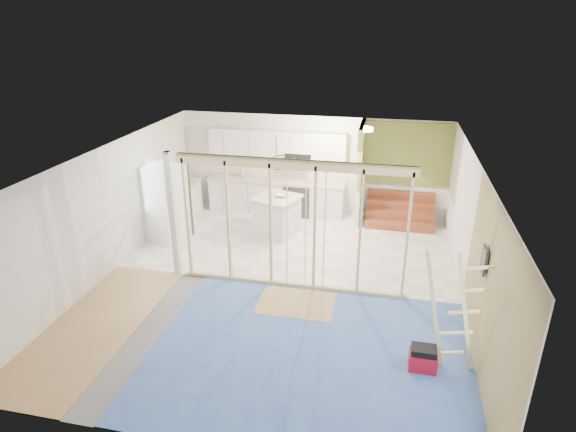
% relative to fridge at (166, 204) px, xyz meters
% --- Properties ---
extents(room, '(7.01, 8.01, 2.61)m').
position_rel_fridge_xyz_m(room, '(3.02, -1.53, 0.39)').
color(room, slate).
rests_on(room, ground).
extents(floor_overlays, '(7.00, 8.00, 0.03)m').
position_rel_fridge_xyz_m(floor_overlays, '(3.10, -1.47, -0.90)').
color(floor_overlays, silver).
rests_on(floor_overlays, room).
extents(stud_frame, '(4.66, 0.14, 2.60)m').
position_rel_fridge_xyz_m(stud_frame, '(2.81, -1.53, 0.67)').
color(stud_frame, '#E0C589').
rests_on(stud_frame, room).
extents(base_cabinets, '(4.45, 2.24, 0.93)m').
position_rel_fridge_xyz_m(base_cabinets, '(1.41, 1.83, -0.44)').
color(base_cabinets, white).
rests_on(base_cabinets, room).
extents(upper_cabinets, '(3.60, 0.41, 0.85)m').
position_rel_fridge_xyz_m(upper_cabinets, '(2.18, 2.29, 0.91)').
color(upper_cabinets, white).
rests_on(upper_cabinets, room).
extents(green_partition, '(2.25, 1.51, 2.60)m').
position_rel_fridge_xyz_m(green_partition, '(5.07, 2.13, 0.04)').
color(green_partition, olive).
rests_on(green_partition, room).
extents(pot_rack, '(0.52, 0.52, 0.72)m').
position_rel_fridge_xyz_m(pot_rack, '(2.72, 0.36, 1.09)').
color(pot_rack, black).
rests_on(pot_rack, room).
extents(sheathing_panel, '(0.02, 4.00, 2.60)m').
position_rel_fridge_xyz_m(sheathing_panel, '(6.50, -3.53, 0.39)').
color(sheathing_panel, tan).
rests_on(sheathing_panel, room).
extents(electrical_panel, '(0.04, 0.30, 0.40)m').
position_rel_fridge_xyz_m(electrical_panel, '(6.45, -2.93, 0.74)').
color(electrical_panel, '#3A3A3F').
rests_on(electrical_panel, room).
extents(ceiling_light, '(0.32, 0.32, 0.08)m').
position_rel_fridge_xyz_m(ceiling_light, '(4.42, 1.47, 1.63)').
color(ceiling_light, '#FFEABF').
rests_on(ceiling_light, room).
extents(fridge, '(1.00, 0.97, 1.82)m').
position_rel_fridge_xyz_m(fridge, '(0.00, 0.00, 0.00)').
color(fridge, white).
rests_on(fridge, room).
extents(island, '(1.23, 1.23, 0.96)m').
position_rel_fridge_xyz_m(island, '(2.45, 0.82, -0.43)').
color(island, silver).
rests_on(island, room).
extents(bowl, '(0.30, 0.30, 0.06)m').
position_rel_fridge_xyz_m(bowl, '(2.57, 0.87, 0.09)').
color(bowl, silver).
rests_on(bowl, island).
extents(soap_bottle_a, '(0.13, 0.13, 0.32)m').
position_rel_fridge_xyz_m(soap_bottle_a, '(1.18, 2.24, 0.18)').
color(soap_bottle_a, '#B1B6C6').
rests_on(soap_bottle_a, base_cabinets).
extents(soap_bottle_b, '(0.10, 0.10, 0.17)m').
position_rel_fridge_xyz_m(soap_bottle_b, '(3.72, 2.13, 0.11)').
color(soap_bottle_b, silver).
rests_on(soap_bottle_b, base_cabinets).
extents(toolbox, '(0.41, 0.31, 0.39)m').
position_rel_fridge_xyz_m(toolbox, '(5.72, -3.47, -0.72)').
color(toolbox, '#B51026').
rests_on(toolbox, room).
extents(ladder, '(1.04, 0.05, 1.93)m').
position_rel_fridge_xyz_m(ladder, '(6.07, -3.36, 0.08)').
color(ladder, '#E2D28A').
rests_on(ladder, room).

